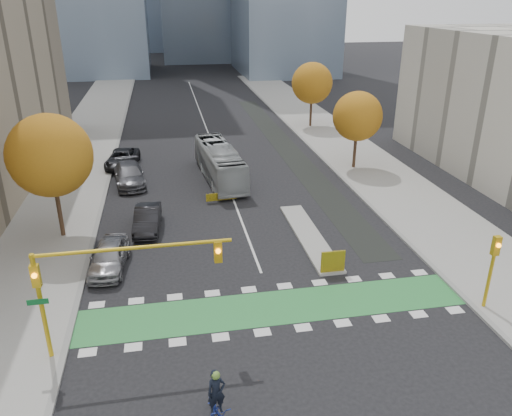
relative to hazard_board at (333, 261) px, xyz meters
name	(u,v)px	position (x,y,z in m)	size (l,w,h in m)	color
ground	(281,325)	(-4.00, -4.20, -0.80)	(300.00, 300.00, 0.00)	black
sidewalk_west	(61,194)	(-17.50, 15.80, -0.73)	(7.00, 120.00, 0.15)	gray
sidewalk_east	(377,174)	(9.50, 15.80, -0.73)	(7.00, 120.00, 0.15)	gray
curb_west	(106,191)	(-14.00, 15.80, -0.73)	(0.30, 120.00, 0.16)	gray
curb_east	(340,176)	(6.00, 15.80, -0.73)	(0.30, 120.00, 0.16)	gray
bike_crossing	(274,307)	(-4.00, -2.70, -0.79)	(20.00, 3.00, 0.01)	#29803A
centre_line	(206,127)	(-4.00, 35.80, -0.80)	(0.15, 70.00, 0.01)	silver
bike_lane_paint	(286,147)	(3.50, 25.80, -0.80)	(2.50, 50.00, 0.01)	black
median_island	(309,236)	(0.00, 4.80, -0.72)	(1.60, 10.00, 0.16)	gray
hazard_board	(333,261)	(0.00, 0.00, 0.00)	(1.40, 0.12, 1.30)	yellow
tree_west	(50,156)	(-16.00, 7.80, 4.82)	(5.20, 5.20, 8.22)	#332114
tree_east_near	(358,116)	(8.00, 17.80, 4.06)	(4.40, 4.40, 7.08)	#332114
tree_east_far	(312,83)	(8.50, 33.80, 4.44)	(4.80, 4.80, 7.65)	#332114
traffic_signal_west	(101,274)	(-11.93, -4.71, 3.23)	(8.53, 0.56, 5.20)	#BF9914
traffic_signal_east	(493,261)	(6.50, -4.71, 1.93)	(0.35, 0.43, 4.10)	#BF9914
cyclist	(217,406)	(-7.71, -9.64, 0.00)	(1.08, 2.18, 2.41)	navy
bus	(220,163)	(-4.48, 17.13, 0.71)	(2.53, 10.82, 3.01)	#9FA4A6
parked_car_a	(109,256)	(-12.60, 2.94, 0.01)	(1.92, 4.78, 1.63)	gray
parked_car_b	(147,219)	(-10.50, 7.94, -0.03)	(1.63, 4.67, 1.54)	black
parked_car_c	(129,175)	(-12.11, 17.28, 0.05)	(2.37, 5.83, 1.69)	#4D4D53
parked_car_d	(122,159)	(-13.00, 22.28, -0.04)	(2.54, 5.50, 1.53)	black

